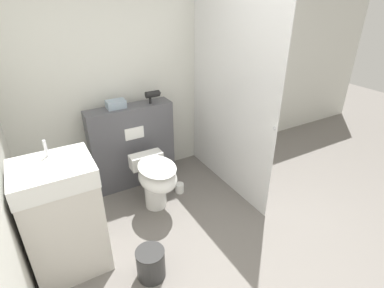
# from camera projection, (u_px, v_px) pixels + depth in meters

# --- Properties ---
(ground_plane) EXTENTS (12.00, 12.00, 0.00)m
(ground_plane) POSITION_uv_depth(u_px,v_px,m) (237.00, 266.00, 2.63)
(ground_plane) COLOR slate
(wall_back) EXTENTS (8.00, 0.06, 2.50)m
(wall_back) POSITION_uv_depth(u_px,v_px,m) (145.00, 76.00, 3.53)
(wall_back) COLOR silver
(wall_back) RESTS_ON ground_plane
(partition_panel) EXTENTS (0.98, 0.25, 1.00)m
(partition_panel) POSITION_uv_depth(u_px,v_px,m) (133.00, 146.00, 3.57)
(partition_panel) COLOR #4C4C51
(partition_panel) RESTS_ON ground_plane
(shower_glass) EXTENTS (0.04, 1.51, 2.13)m
(shower_glass) POSITION_uv_depth(u_px,v_px,m) (229.00, 101.00, 3.30)
(shower_glass) COLOR silver
(shower_glass) RESTS_ON ground_plane
(toilet) EXTENTS (0.38, 0.63, 0.57)m
(toilet) POSITION_uv_depth(u_px,v_px,m) (156.00, 179.00, 3.18)
(toilet) COLOR white
(toilet) RESTS_ON ground_plane
(sink_vanity) EXTENTS (0.59, 0.50, 1.16)m
(sink_vanity) POSITION_uv_depth(u_px,v_px,m) (64.00, 218.00, 2.43)
(sink_vanity) COLOR beige
(sink_vanity) RESTS_ON ground_plane
(hair_drier) EXTENTS (0.19, 0.07, 0.14)m
(hair_drier) POSITION_uv_depth(u_px,v_px,m) (153.00, 94.00, 3.40)
(hair_drier) COLOR black
(hair_drier) RESTS_ON partition_panel
(folded_towel) EXTENTS (0.20, 0.13, 0.09)m
(folded_towel) POSITION_uv_depth(u_px,v_px,m) (116.00, 104.00, 3.27)
(folded_towel) COLOR #8C9EAD
(folded_towel) RESTS_ON partition_panel
(spare_toilet_roll) EXTENTS (0.11, 0.11, 0.11)m
(spare_toilet_roll) POSITION_uv_depth(u_px,v_px,m) (180.00, 188.00, 3.57)
(spare_toilet_roll) COLOR white
(spare_toilet_roll) RESTS_ON ground_plane
(waste_bin) EXTENTS (0.24, 0.24, 0.28)m
(waste_bin) POSITION_uv_depth(u_px,v_px,m) (151.00, 264.00, 2.49)
(waste_bin) COLOR #2D2D2D
(waste_bin) RESTS_ON ground_plane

